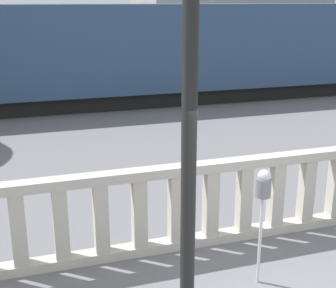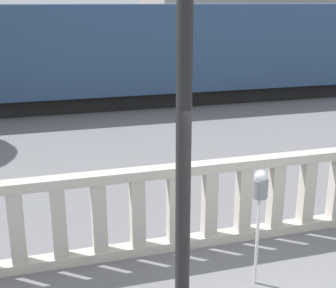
% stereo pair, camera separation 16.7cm
% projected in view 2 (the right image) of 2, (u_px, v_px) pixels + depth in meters
% --- Properties ---
extents(balustrade, '(14.94, 0.24, 1.32)m').
position_uv_depth(balustrade, '(226.00, 201.00, 7.13)').
color(balustrade, '#BCB5A8').
rests_on(balustrade, ground).
extents(lamppost, '(0.38, 0.38, 5.99)m').
position_uv_depth(lamppost, '(184.00, 54.00, 4.72)').
color(lamppost, black).
rests_on(lamppost, ground).
extents(parking_meter, '(0.19, 0.19, 1.59)m').
position_uv_depth(parking_meter, '(260.00, 192.00, 5.83)').
color(parking_meter, silver).
rests_on(parking_meter, ground).
extents(train_near, '(25.51, 2.98, 4.07)m').
position_uv_depth(train_near, '(215.00, 50.00, 17.48)').
color(train_near, black).
rests_on(train_near, ground).
extents(train_far, '(19.40, 2.91, 3.88)m').
position_uv_depth(train_far, '(104.00, 29.00, 31.61)').
color(train_far, black).
rests_on(train_far, ground).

